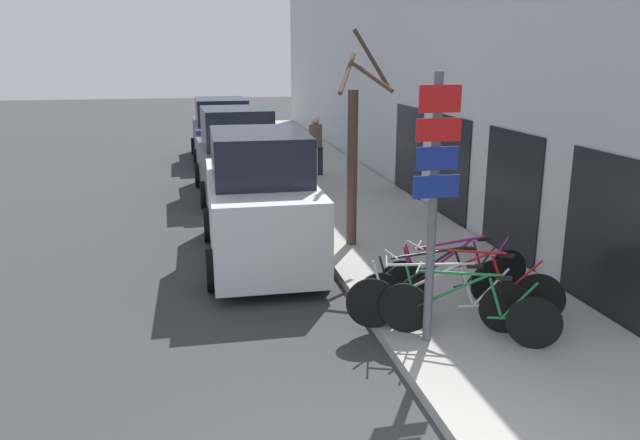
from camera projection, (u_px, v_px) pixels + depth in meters
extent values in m
plane|color=#333335|center=(247.00, 207.00, 15.41)|extent=(80.00, 80.00, 0.00)
cube|color=#9E9B93|center=(325.00, 178.00, 18.56)|extent=(3.20, 32.00, 0.15)
cube|color=#BCBCC1|center=(384.00, 68.00, 18.09)|extent=(0.20, 32.00, 6.50)
cube|color=black|center=(607.00, 235.00, 8.53)|extent=(0.03, 1.88, 2.22)
cube|color=black|center=(511.00, 194.00, 11.05)|extent=(0.03, 1.88, 2.22)
cube|color=black|center=(450.00, 168.00, 13.57)|extent=(0.03, 1.88, 2.22)
cube|color=black|center=(408.00, 150.00, 16.09)|extent=(0.03, 1.88, 2.22)
cylinder|color=#595B60|center=(433.00, 213.00, 7.49)|extent=(0.11, 0.11, 3.33)
cube|color=red|center=(440.00, 99.00, 7.07)|extent=(0.51, 0.02, 0.31)
cube|color=red|center=(439.00, 130.00, 7.16)|extent=(0.55, 0.02, 0.27)
cube|color=navy|center=(437.00, 159.00, 7.25)|extent=(0.52, 0.02, 0.28)
cube|color=navy|center=(436.00, 187.00, 7.34)|extent=(0.57, 0.02, 0.27)
cylinder|color=black|center=(405.00, 308.00, 8.05)|extent=(0.61, 0.36, 0.67)
cylinder|color=black|center=(534.00, 323.00, 7.61)|extent=(0.61, 0.36, 0.67)
cylinder|color=#197233|center=(453.00, 290.00, 7.81)|extent=(0.80, 0.46, 0.55)
cylinder|color=#197233|center=(460.00, 273.00, 7.72)|extent=(0.92, 0.53, 0.09)
cylinder|color=#197233|center=(495.00, 297.00, 7.67)|extent=(0.19, 0.12, 0.48)
cylinder|color=#197233|center=(511.00, 318.00, 7.68)|extent=(0.50, 0.30, 0.08)
cylinder|color=#197233|center=(519.00, 301.00, 7.59)|extent=(0.38, 0.23, 0.54)
cylinder|color=#197233|center=(412.00, 288.00, 7.96)|extent=(0.18, 0.12, 0.58)
cube|color=black|center=(504.00, 278.00, 7.58)|extent=(0.21, 0.17, 0.04)
cylinder|color=#99999E|center=(419.00, 267.00, 7.86)|extent=(0.23, 0.40, 0.02)
cylinder|color=black|center=(372.00, 303.00, 8.18)|extent=(0.67, 0.24, 0.69)
cylinder|color=black|center=(506.00, 308.00, 8.03)|extent=(0.67, 0.24, 0.69)
cylinder|color=#B7B7BC|center=(423.00, 282.00, 8.04)|extent=(0.93, 0.32, 0.57)
cylinder|color=#B7B7BC|center=(430.00, 264.00, 7.97)|extent=(1.08, 0.37, 0.09)
cylinder|color=#B7B7BC|center=(467.00, 285.00, 8.00)|extent=(0.21, 0.10, 0.50)
cylinder|color=#B7B7BC|center=(482.00, 305.00, 8.05)|extent=(0.59, 0.21, 0.08)
cylinder|color=#B7B7BC|center=(490.00, 288.00, 7.98)|extent=(0.44, 0.16, 0.55)
cylinder|color=#B7B7BC|center=(379.00, 282.00, 8.10)|extent=(0.20, 0.09, 0.60)
cube|color=black|center=(475.00, 266.00, 7.93)|extent=(0.21, 0.14, 0.04)
cylinder|color=#99999E|center=(386.00, 261.00, 8.02)|extent=(0.15, 0.43, 0.02)
cylinder|color=black|center=(404.00, 283.00, 8.90)|extent=(0.61, 0.38, 0.69)
cylinder|color=black|center=(539.00, 298.00, 8.35)|extent=(0.61, 0.38, 0.69)
cylinder|color=red|center=(454.00, 267.00, 8.61)|extent=(0.90, 0.54, 0.57)
cylinder|color=red|center=(462.00, 251.00, 8.52)|extent=(1.04, 0.63, 0.09)
cylinder|color=red|center=(498.00, 273.00, 8.44)|extent=(0.20, 0.14, 0.50)
cylinder|color=red|center=(514.00, 294.00, 8.44)|extent=(0.57, 0.35, 0.08)
cylinder|color=red|center=(523.00, 278.00, 8.35)|extent=(0.43, 0.26, 0.55)
cylinder|color=red|center=(411.00, 264.00, 8.79)|extent=(0.20, 0.13, 0.60)
cube|color=black|center=(507.00, 256.00, 8.34)|extent=(0.21, 0.17, 0.04)
cylinder|color=#99999E|center=(419.00, 245.00, 8.69)|extent=(0.24, 0.39, 0.02)
cylinder|color=black|center=(378.00, 296.00, 8.43)|extent=(0.68, 0.10, 0.68)
cylinder|color=black|center=(492.00, 282.00, 8.95)|extent=(0.68, 0.10, 0.68)
cylinder|color=black|center=(424.00, 270.00, 8.54)|extent=(0.99, 0.13, 0.56)
cylinder|color=black|center=(430.00, 253.00, 8.51)|extent=(1.15, 0.15, 0.09)
cylinder|color=black|center=(460.00, 267.00, 8.72)|extent=(0.21, 0.06, 0.49)
cylinder|color=black|center=(473.00, 283.00, 8.85)|extent=(0.62, 0.09, 0.08)
cylinder|color=black|center=(480.00, 267.00, 8.81)|extent=(0.46, 0.07, 0.54)
cylinder|color=black|center=(385.00, 276.00, 8.38)|extent=(0.21, 0.05, 0.58)
cube|color=black|center=(467.00, 249.00, 8.68)|extent=(0.21, 0.10, 0.04)
cylinder|color=#99999E|center=(392.00, 255.00, 8.33)|extent=(0.07, 0.44, 0.02)
cylinder|color=black|center=(402.00, 288.00, 8.69)|extent=(0.71, 0.15, 0.71)
cylinder|color=black|center=(506.00, 272.00, 9.30)|extent=(0.71, 0.15, 0.71)
cylinder|color=#8C1E72|center=(444.00, 260.00, 8.83)|extent=(0.97, 0.19, 0.58)
cylinder|color=#8C1E72|center=(450.00, 243.00, 8.80)|extent=(1.13, 0.22, 0.09)
cylinder|color=#8C1E72|center=(478.00, 257.00, 9.04)|extent=(0.21, 0.07, 0.51)
cylinder|color=#8C1E72|center=(489.00, 273.00, 9.19)|extent=(0.61, 0.13, 0.08)
cylinder|color=#8C1E72|center=(495.00, 257.00, 9.15)|extent=(0.46, 0.10, 0.57)
cylinder|color=#8C1E72|center=(409.00, 267.00, 8.64)|extent=(0.21, 0.07, 0.61)
cube|color=black|center=(484.00, 239.00, 9.00)|extent=(0.21, 0.11, 0.04)
cylinder|color=#99999E|center=(415.00, 245.00, 8.59)|extent=(0.09, 0.44, 0.02)
cube|color=silver|center=(260.00, 214.00, 11.25)|extent=(1.85, 4.48, 1.36)
cube|color=black|center=(259.00, 156.00, 10.80)|extent=(1.64, 2.34, 0.83)
cylinder|color=black|center=(209.00, 225.00, 12.53)|extent=(0.23, 0.68, 0.68)
cylinder|color=black|center=(297.00, 220.00, 12.86)|extent=(0.23, 0.68, 0.68)
cylinder|color=black|center=(213.00, 270.00, 9.91)|extent=(0.23, 0.68, 0.68)
cylinder|color=black|center=(323.00, 263.00, 10.24)|extent=(0.23, 0.68, 0.68)
cube|color=#51565B|center=(237.00, 167.00, 16.52)|extent=(2.01, 4.30, 1.13)
cube|color=black|center=(236.00, 128.00, 16.09)|extent=(1.75, 2.26, 0.99)
cylinder|color=black|center=(199.00, 175.00, 17.65)|extent=(0.24, 0.68, 0.67)
cylinder|color=black|center=(264.00, 172.00, 18.08)|extent=(0.24, 0.68, 0.67)
cylinder|color=black|center=(205.00, 195.00, 15.18)|extent=(0.24, 0.68, 0.67)
cylinder|color=black|center=(281.00, 191.00, 15.61)|extent=(0.24, 0.68, 0.67)
cube|color=navy|center=(222.00, 139.00, 22.05)|extent=(1.94, 4.77, 1.16)
cube|color=black|center=(221.00, 111.00, 21.61)|extent=(1.73, 2.49, 0.83)
cylinder|color=black|center=(194.00, 146.00, 23.35)|extent=(0.23, 0.62, 0.62)
cylinder|color=black|center=(244.00, 145.00, 23.75)|extent=(0.23, 0.62, 0.62)
cylinder|color=black|center=(197.00, 159.00, 20.58)|extent=(0.23, 0.62, 0.62)
cylinder|color=black|center=(254.00, 157.00, 20.97)|extent=(0.23, 0.62, 0.62)
cylinder|color=#1E2338|center=(320.00, 161.00, 18.57)|extent=(0.16, 0.16, 0.84)
cylinder|color=#1E2338|center=(311.00, 161.00, 18.46)|extent=(0.16, 0.16, 0.84)
cylinder|color=brown|center=(316.00, 136.00, 18.32)|extent=(0.39, 0.39, 0.67)
sphere|color=tan|center=(316.00, 120.00, 18.20)|extent=(0.23, 0.23, 0.23)
cylinder|color=#4C3828|center=(352.00, 169.00, 11.55)|extent=(0.19, 0.19, 2.89)
cylinder|color=#4C3828|center=(347.00, 73.00, 10.54)|extent=(0.59, 1.13, 0.68)
cylinder|color=#4C3828|center=(372.00, 59.00, 11.19)|extent=(0.81, 0.26, 1.08)
cylinder|color=#4C3828|center=(373.00, 77.00, 10.84)|extent=(0.60, 0.75, 0.52)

